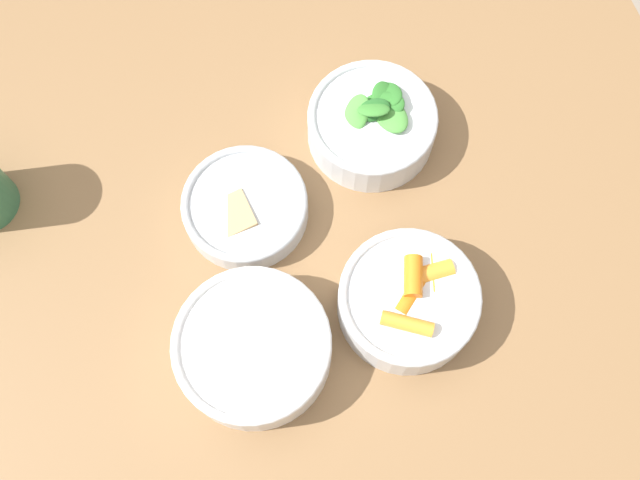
{
  "coord_description": "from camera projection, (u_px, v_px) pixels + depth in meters",
  "views": [
    {
      "loc": [
        0.07,
        0.25,
        1.54
      ],
      "look_at": [
        -0.01,
        -0.01,
        0.78
      ],
      "focal_mm": 40.0,
      "sensor_mm": 36.0,
      "label": 1
    }
  ],
  "objects": [
    {
      "name": "dining_table",
      "position": [
        314.0,
        286.0,
        0.93
      ],
      "size": [
        1.04,
        1.08,
        0.75
      ],
      "color": "olive",
      "rests_on": "ground_plane"
    },
    {
      "name": "bowl_carrots",
      "position": [
        409.0,
        300.0,
        0.79
      ],
      "size": [
        0.16,
        0.16,
        0.07
      ],
      "color": "silver",
      "rests_on": "dining_table"
    },
    {
      "name": "bowl_cookies",
      "position": [
        244.0,
        207.0,
        0.84
      ],
      "size": [
        0.15,
        0.15,
        0.04
      ],
      "color": "silver",
      "rests_on": "dining_table"
    },
    {
      "name": "bowl_beans_hotdog",
      "position": [
        253.0,
        348.0,
        0.77
      ],
      "size": [
        0.17,
        0.17,
        0.06
      ],
      "color": "white",
      "rests_on": "dining_table"
    },
    {
      "name": "ground_plane",
      "position": [
        316.0,
        369.0,
        1.54
      ],
      "size": [
        10.0,
        10.0,
        0.0
      ],
      "primitive_type": "plane",
      "color": "gray"
    },
    {
      "name": "bowl_greens",
      "position": [
        373.0,
        123.0,
        0.86
      ],
      "size": [
        0.16,
        0.16,
        0.07
      ],
      "color": "silver",
      "rests_on": "dining_table"
    }
  ]
}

